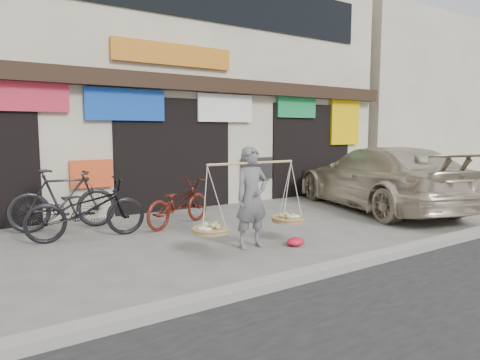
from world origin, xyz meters
TOP-DOWN VIEW (x-y plane):
  - ground at (0.00, 0.00)m, footprint 70.00×70.00m
  - kerb at (0.00, -2.00)m, footprint 70.00×0.25m
  - shophouse_block at (-0.00, 6.42)m, footprint 14.00×6.32m
  - neighbor_east at (13.50, 7.00)m, footprint 12.00×7.00m
  - street_vendor at (-0.44, -0.35)m, footprint 2.09×0.59m
  - bike_0 at (-2.54, 1.75)m, footprint 2.11×0.87m
  - bike_1 at (-2.73, 2.72)m, footprint 2.04×0.78m
  - bike_2 at (-0.72, 1.82)m, footprint 1.87×1.26m
  - suv at (4.24, 0.83)m, footprint 3.51×5.69m
  - red_bag at (0.23, -0.69)m, footprint 0.31×0.25m

SIDE VIEW (x-z plane):
  - ground at x=0.00m, z-range 0.00..0.00m
  - kerb at x=0.00m, z-range 0.00..0.12m
  - red_bag at x=0.23m, z-range 0.00..0.14m
  - bike_2 at x=-0.72m, z-range 0.00..0.93m
  - bike_0 at x=-2.54m, z-range 0.00..1.08m
  - bike_1 at x=-2.73m, z-range 0.00..1.20m
  - suv at x=4.24m, z-range 0.00..1.54m
  - street_vendor at x=-0.44m, z-range -0.06..1.60m
  - neighbor_east at x=13.50m, z-range 0.00..6.40m
  - shophouse_block at x=0.00m, z-range -0.05..6.95m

